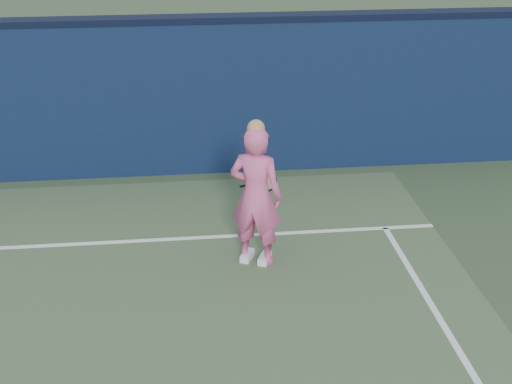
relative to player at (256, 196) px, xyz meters
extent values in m
cube|color=#0C1A34|center=(-2.86, 3.20, 0.31)|extent=(24.00, 0.40, 2.50)
cube|color=black|center=(-2.86, 3.20, 1.61)|extent=(24.00, 0.42, 0.10)
imported|color=#DC558E|center=(0.00, 0.00, -0.01)|extent=(0.80, 0.68, 1.87)
sphere|color=tan|center=(0.00, 0.00, 0.90)|extent=(0.22, 0.22, 0.22)
cube|color=white|center=(0.11, -0.05, -0.89)|extent=(0.22, 0.30, 0.10)
cube|color=white|center=(-0.11, 0.05, -0.89)|extent=(0.22, 0.30, 0.10)
torus|color=black|center=(0.19, 0.42, 0.00)|extent=(0.27, 0.05, 0.27)
torus|color=yellow|center=(0.19, 0.42, 0.00)|extent=(0.22, 0.03, 0.22)
cylinder|color=beige|center=(0.19, 0.42, 0.00)|extent=(0.22, 0.02, 0.22)
cylinder|color=black|center=(0.00, 0.49, -0.06)|extent=(0.25, 0.07, 0.09)
cylinder|color=black|center=(-0.11, 0.53, -0.09)|extent=(0.11, 0.05, 0.06)
cube|color=white|center=(-2.86, 0.70, -0.93)|extent=(11.00, 0.08, 0.01)
camera|label=1|loc=(-0.90, -8.10, 3.77)|focal=50.00mm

